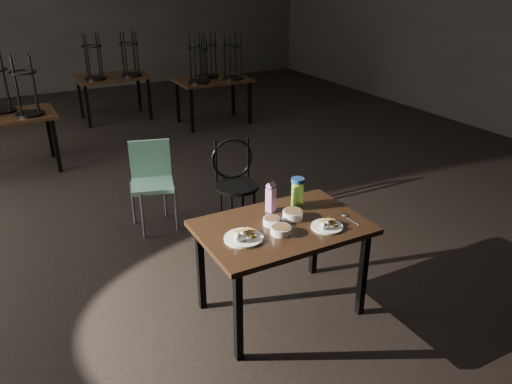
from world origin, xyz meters
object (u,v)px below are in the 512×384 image
main_table (282,234)px  juice_carton (271,198)px  water_bottle (297,191)px  school_chair (152,177)px  bentwood_chair (235,178)px

main_table → juice_carton: (0.04, 0.23, 0.19)m
water_bottle → school_chair: bearing=112.8°
main_table → water_bottle: water_bottle is taller
juice_carton → school_chair: juice_carton is taller
juice_carton → water_bottle: bearing=-1.4°
main_table → bentwood_chair: size_ratio=1.30×
bentwood_chair → school_chair: size_ratio=1.05×
water_bottle → juice_carton: bearing=178.6°
water_bottle → bentwood_chair: bearing=88.9°
water_bottle → school_chair: 1.79m
bentwood_chair → school_chair: (-0.70, 0.47, -0.02)m
water_bottle → school_chair: (-0.68, 1.62, -0.34)m
juice_carton → water_bottle: juice_carton is taller
main_table → school_chair: (-0.41, 1.85, -0.14)m
juice_carton → school_chair: size_ratio=0.27×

